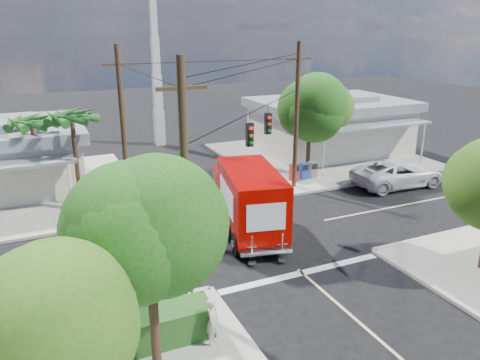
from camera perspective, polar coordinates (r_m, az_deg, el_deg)
ground at (r=23.39m, az=2.03°, el=-6.53°), size 120.00×120.00×0.00m
sidewalk_ne at (r=37.45m, az=9.64°, el=2.91°), size 14.12×14.12×0.14m
sidewalk_nw at (r=31.46m, az=-25.56°, el=-1.63°), size 14.12×14.12×0.14m
road_markings at (r=22.21m, az=3.72°, el=-7.95°), size 32.00×32.00×0.01m
building_ne at (r=38.72m, az=10.93°, el=6.75°), size 11.80×10.20×4.50m
radio_tower at (r=40.49m, az=-10.11°, el=12.05°), size 0.80×0.80×17.00m
tree_sw_front at (r=12.94m, az=-10.97°, el=-7.04°), size 3.88×3.78×6.03m
tree_sw_back at (r=10.73m, az=-21.04°, el=-16.42°), size 3.56×3.42×5.41m
tree_ne_front at (r=31.12m, az=8.63°, el=8.72°), size 4.21×4.14×6.66m
tree_ne_back at (r=34.44m, az=10.28°, el=8.56°), size 3.77×3.66×5.82m
palm_nw_front at (r=27.01m, az=-19.84°, el=7.02°), size 3.01×3.08×5.59m
palm_nw_back at (r=28.48m, az=-24.06°, el=6.29°), size 3.01×3.08×5.19m
utility_poles at (r=22.67m, az=-3.25°, el=5.15°), size 12.00×10.68×9.00m
picket_fence at (r=16.30m, az=-14.76°, el=-16.42°), size 5.94×0.06×1.00m
hedge_sw at (r=15.62m, az=-14.97°, el=-18.10°), size 6.20×1.20×1.10m
vending_boxes at (r=31.21m, az=7.73°, el=1.09°), size 1.90×0.50×1.10m
delivery_truck at (r=23.17m, az=0.98°, el=-2.23°), size 3.89×8.01×3.34m
parked_car at (r=31.61m, az=18.71°, el=0.78°), size 6.19×3.10×1.68m
pedestrian at (r=15.43m, az=-3.36°, el=-16.81°), size 0.64×0.69×1.59m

